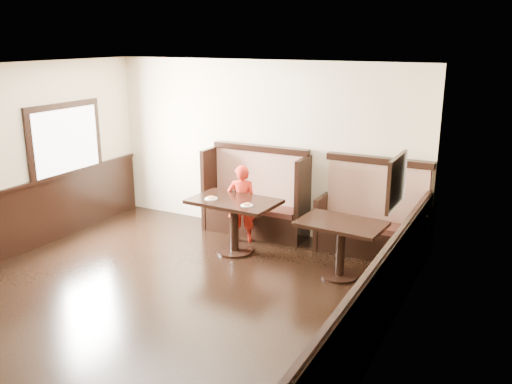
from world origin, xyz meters
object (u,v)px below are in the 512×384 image
Objects in this scene: booth_main at (257,202)px; table_neighbor at (341,236)px; booth_neighbor at (373,223)px; child at (242,203)px; table_main at (234,212)px.

table_neighbor is at bearing -29.69° from booth_main.
table_neighbor is at bearing -98.77° from booth_neighbor.
booth_main is 1.50× the size of table_neighbor.
booth_neighbor is at bearing 85.24° from table_neighbor.
child is at bearing -93.11° from booth_main.
child reaches higher than table_neighbor.
booth_main is 0.93m from table_main.
booth_main is 1.06× the size of booth_neighbor.
table_main is 0.47m from child.
table_neighbor is 1.90m from child.
booth_neighbor is at bearing 29.52° from table_main.
child reaches higher than table_main.
booth_main reaches higher than table_neighbor.
booth_neighbor reaches higher than table_main.
child is at bearing 107.92° from table_main.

